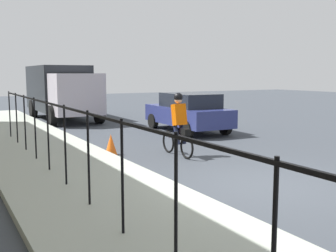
{
  "coord_description": "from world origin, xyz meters",
  "views": [
    {
      "loc": [
        -6.07,
        5.89,
        2.34
      ],
      "look_at": [
        2.92,
        0.77,
        1.0
      ],
      "focal_mm": 42.81,
      "sensor_mm": 36.0,
      "label": 1
    }
  ],
  "objects_px": {
    "box_truck_background": "(62,90)",
    "traffic_cone_near": "(111,145)",
    "patrol_sedan": "(188,112)",
    "cyclist_lead": "(179,125)"
  },
  "relations": [
    {
      "from": "cyclist_lead",
      "to": "patrol_sedan",
      "type": "bearing_deg",
      "value": -34.93
    },
    {
      "from": "box_truck_background",
      "to": "traffic_cone_near",
      "type": "relative_size",
      "value": 11.05
    },
    {
      "from": "box_truck_background",
      "to": "cyclist_lead",
      "type": "bearing_deg",
      "value": 2.42
    },
    {
      "from": "cyclist_lead",
      "to": "box_truck_background",
      "type": "relative_size",
      "value": 0.27
    },
    {
      "from": "patrol_sedan",
      "to": "box_truck_background",
      "type": "xyz_separation_m",
      "value": [
        6.96,
        3.3,
        0.73
      ]
    },
    {
      "from": "cyclist_lead",
      "to": "box_truck_background",
      "type": "height_order",
      "value": "box_truck_background"
    },
    {
      "from": "cyclist_lead",
      "to": "patrol_sedan",
      "type": "xyz_separation_m",
      "value": [
        4.09,
        -2.92,
        -0.09
      ]
    },
    {
      "from": "cyclist_lead",
      "to": "patrol_sedan",
      "type": "distance_m",
      "value": 5.02
    },
    {
      "from": "patrol_sedan",
      "to": "traffic_cone_near",
      "type": "height_order",
      "value": "patrol_sedan"
    },
    {
      "from": "cyclist_lead",
      "to": "box_truck_background",
      "type": "distance_m",
      "value": 11.08
    }
  ]
}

